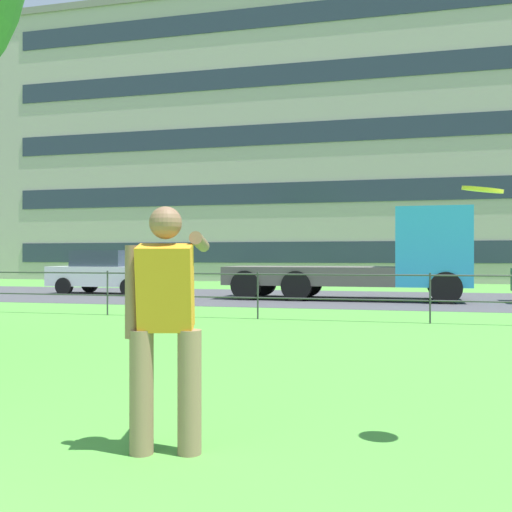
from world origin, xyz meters
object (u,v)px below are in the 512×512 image
(car_white_far_right, at_px, (107,272))
(flatbed_truck_left, at_px, (382,260))
(frisbee, at_px, (482,190))
(person_thrower, at_px, (166,320))
(apartment_building_background, at_px, (292,153))

(car_white_far_right, xyz_separation_m, flatbed_truck_left, (9.47, -0.55, 0.44))
(frisbee, xyz_separation_m, flatbed_truck_left, (-1.10, 13.94, -0.55))
(frisbee, bearing_deg, person_thrower, -164.59)
(car_white_far_right, xyz_separation_m, apartment_building_background, (3.28, 18.18, 7.20))
(car_white_far_right, distance_m, apartment_building_background, 19.83)
(apartment_building_background, bearing_deg, frisbee, -77.42)
(flatbed_truck_left, distance_m, apartment_building_background, 20.85)
(frisbee, distance_m, apartment_building_background, 34.04)
(flatbed_truck_left, xyz_separation_m, apartment_building_background, (-6.19, 18.73, 6.76))
(car_white_far_right, relative_size, apartment_building_background, 0.11)
(person_thrower, height_order, flatbed_truck_left, flatbed_truck_left)
(car_white_far_right, bearing_deg, frisbee, -53.88)
(person_thrower, bearing_deg, frisbee, 15.41)
(car_white_far_right, distance_m, flatbed_truck_left, 9.50)
(frisbee, height_order, apartment_building_background, apartment_building_background)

